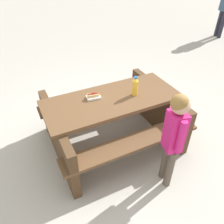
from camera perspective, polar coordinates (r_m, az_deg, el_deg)
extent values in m
plane|color=#B7B2A8|center=(3.41, 0.00, -7.09)|extent=(30.00, 30.00, 0.00)
cube|color=brown|center=(2.95, 0.00, 3.11)|extent=(1.89, 0.99, 0.05)
cube|color=brown|center=(2.76, 5.19, -7.84)|extent=(1.82, 0.52, 0.04)
cube|color=brown|center=(3.54, -4.01, 3.63)|extent=(1.82, 0.52, 0.04)
cube|color=#4D3520|center=(3.00, -13.57, -6.63)|extent=(0.29, 1.40, 0.70)
cube|color=#4D3520|center=(3.52, 11.46, 1.08)|extent=(0.29, 1.40, 0.70)
cylinder|color=yellow|center=(2.97, 5.90, 6.11)|extent=(0.07, 0.07, 0.21)
cone|color=yellow|center=(2.91, 6.05, 8.23)|extent=(0.07, 0.07, 0.04)
cylinder|color=blue|center=(2.90, 6.09, 8.73)|extent=(0.04, 0.04, 0.02)
cube|color=white|center=(2.94, -4.74, 3.74)|extent=(0.20, 0.15, 0.03)
cube|color=#D8B272|center=(2.92, -4.77, 4.29)|extent=(0.16, 0.09, 0.04)
cylinder|color=maroon|center=(2.91, -4.79, 4.59)|extent=(0.14, 0.06, 0.03)
ellipsoid|color=maroon|center=(2.91, -4.80, 4.79)|extent=(0.07, 0.04, 0.01)
cylinder|color=brown|center=(2.83, 13.35, -11.94)|extent=(0.09, 0.09, 0.57)
cylinder|color=brown|center=(2.76, 14.44, -13.81)|extent=(0.09, 0.09, 0.57)
cube|color=#D11E72|center=(2.43, 15.67, -4.77)|extent=(0.23, 0.24, 0.48)
cylinder|color=#D11E72|center=(2.49, 14.57, -2.59)|extent=(0.07, 0.07, 0.41)
cylinder|color=#D11E72|center=(2.33, 17.05, -6.20)|extent=(0.07, 0.07, 0.41)
sphere|color=tan|center=(2.23, 17.06, 1.71)|extent=(0.19, 0.19, 0.19)
sphere|color=olive|center=(2.21, 16.85, 2.16)|extent=(0.18, 0.18, 0.18)
cylinder|color=#262633|center=(8.27, 25.51, 19.69)|extent=(0.12, 0.12, 0.77)
cylinder|color=#262633|center=(8.14, 26.21, 19.27)|extent=(0.12, 0.12, 0.77)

